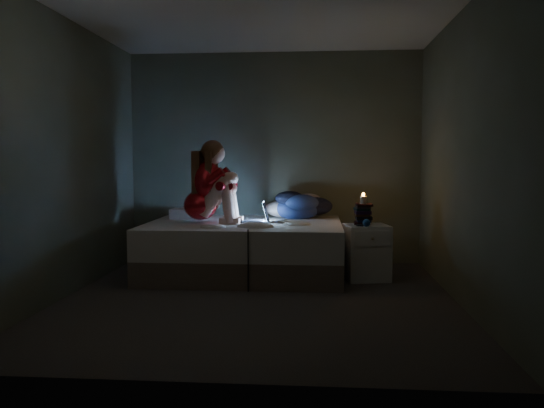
# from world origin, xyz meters

# --- Properties ---
(floor) EXTENTS (3.60, 3.80, 0.02)m
(floor) POSITION_xyz_m (0.00, 0.00, -0.01)
(floor) COLOR #2E2B2A
(floor) RESTS_ON ground
(ceiling) EXTENTS (3.60, 3.80, 0.02)m
(ceiling) POSITION_xyz_m (0.00, 0.00, 2.61)
(ceiling) COLOR silver
(ceiling) RESTS_ON ground
(wall_back) EXTENTS (3.60, 0.02, 2.60)m
(wall_back) POSITION_xyz_m (0.00, 1.91, 1.30)
(wall_back) COLOR #414A35
(wall_back) RESTS_ON ground
(wall_front) EXTENTS (3.60, 0.02, 2.60)m
(wall_front) POSITION_xyz_m (0.00, -1.91, 1.30)
(wall_front) COLOR #414A35
(wall_front) RESTS_ON ground
(wall_left) EXTENTS (0.02, 3.80, 2.60)m
(wall_left) POSITION_xyz_m (-1.81, 0.00, 1.30)
(wall_left) COLOR #414A35
(wall_left) RESTS_ON ground
(wall_right) EXTENTS (0.02, 3.80, 2.60)m
(wall_right) POSITION_xyz_m (1.81, 0.00, 1.30)
(wall_right) COLOR #414A35
(wall_right) RESTS_ON ground
(bed) EXTENTS (2.13, 1.60, 0.59)m
(bed) POSITION_xyz_m (-0.26, 1.10, 0.29)
(bed) COLOR silver
(bed) RESTS_ON ground
(pillow) EXTENTS (0.40, 0.28, 0.12)m
(pillow) POSITION_xyz_m (-0.98, 1.44, 0.64)
(pillow) COLOR silver
(pillow) RESTS_ON bed
(woman) EXTENTS (0.59, 0.41, 0.92)m
(woman) POSITION_xyz_m (-0.75, 1.03, 1.04)
(woman) COLOR #9F0500
(woman) RESTS_ON bed
(laptop) EXTENTS (0.35, 0.26, 0.24)m
(laptop) POSITION_xyz_m (-0.17, 1.11, 0.71)
(laptop) COLOR black
(laptop) RESTS_ON bed
(clothes_pile) EXTENTS (0.60, 0.50, 0.34)m
(clothes_pile) POSITION_xyz_m (0.30, 1.57, 0.76)
(clothes_pile) COLOR navy
(clothes_pile) RESTS_ON bed
(nightstand) EXTENTS (0.51, 0.47, 0.59)m
(nightstand) POSITION_xyz_m (1.07, 0.93, 0.29)
(nightstand) COLOR silver
(nightstand) RESTS_ON ground
(book_stack) EXTENTS (0.19, 0.25, 0.23)m
(book_stack) POSITION_xyz_m (1.03, 0.99, 0.70)
(book_stack) COLOR black
(book_stack) RESTS_ON nightstand
(candle) EXTENTS (0.07, 0.07, 0.08)m
(candle) POSITION_xyz_m (1.03, 0.99, 0.86)
(candle) COLOR beige
(candle) RESTS_ON book_stack
(phone) EXTENTS (0.12, 0.16, 0.01)m
(phone) POSITION_xyz_m (0.98, 0.87, 0.60)
(phone) COLOR black
(phone) RESTS_ON nightstand
(blue_orb) EXTENTS (0.08, 0.08, 0.08)m
(blue_orb) POSITION_xyz_m (1.02, 0.77, 0.63)
(blue_orb) COLOR navy
(blue_orb) RESTS_ON nightstand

